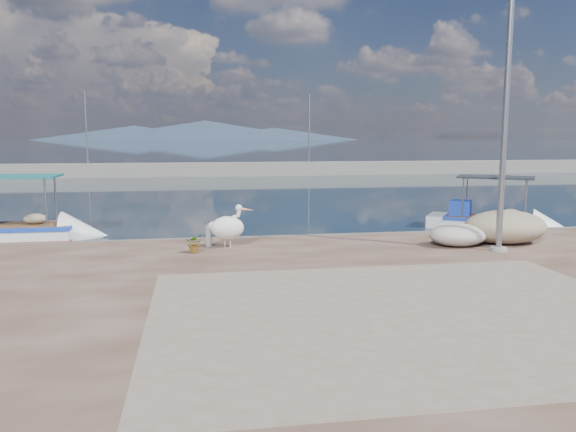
{
  "coord_description": "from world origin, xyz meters",
  "views": [
    {
      "loc": [
        -2.62,
        -12.07,
        3.58
      ],
      "look_at": [
        0.0,
        3.8,
        1.3
      ],
      "focal_mm": 35.0,
      "sensor_mm": 36.0,
      "label": 1
    }
  ],
  "objects_px": {
    "pelican": "(228,227)",
    "lamp_post": "(504,128)",
    "boat_right": "(492,225)",
    "bollard_near": "(209,233)",
    "boat_left": "(15,234)"
  },
  "relations": [
    {
      "from": "pelican",
      "to": "lamp_post",
      "type": "distance_m",
      "value": 7.91
    },
    {
      "from": "boat_left",
      "to": "pelican",
      "type": "height_order",
      "value": "boat_left"
    },
    {
      "from": "boat_left",
      "to": "bollard_near",
      "type": "height_order",
      "value": "boat_left"
    },
    {
      "from": "boat_left",
      "to": "pelican",
      "type": "xyz_separation_m",
      "value": [
        7.15,
        -5.05,
        0.87
      ]
    },
    {
      "from": "boat_right",
      "to": "bollard_near",
      "type": "xyz_separation_m",
      "value": [
        -11.02,
        -4.19,
        0.7
      ]
    },
    {
      "from": "boat_right",
      "to": "bollard_near",
      "type": "relative_size",
      "value": 7.18
    },
    {
      "from": "lamp_post",
      "to": "bollard_near",
      "type": "height_order",
      "value": "lamp_post"
    },
    {
      "from": "pelican",
      "to": "bollard_near",
      "type": "xyz_separation_m",
      "value": [
        -0.53,
        0.24,
        -0.19
      ]
    },
    {
      "from": "boat_right",
      "to": "bollard_near",
      "type": "distance_m",
      "value": 11.81
    },
    {
      "from": "boat_left",
      "to": "lamp_post",
      "type": "height_order",
      "value": "lamp_post"
    },
    {
      "from": "pelican",
      "to": "bollard_near",
      "type": "bearing_deg",
      "value": 171.39
    },
    {
      "from": "boat_right",
      "to": "bollard_near",
      "type": "bearing_deg",
      "value": -125.6
    },
    {
      "from": "boat_left",
      "to": "bollard_near",
      "type": "bearing_deg",
      "value": -35.96
    },
    {
      "from": "boat_right",
      "to": "pelican",
      "type": "height_order",
      "value": "boat_right"
    },
    {
      "from": "boat_right",
      "to": "pelican",
      "type": "bearing_deg",
      "value": -123.53
    }
  ]
}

